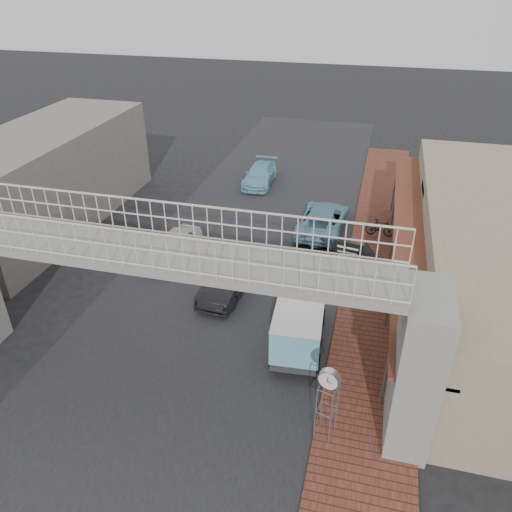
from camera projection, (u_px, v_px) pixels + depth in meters
The scene contains 15 objects.
ground at pixel (209, 316), 20.10m from camera, with size 120.00×120.00×0.00m, color black.
road_strip at pixel (209, 316), 20.10m from camera, with size 10.00×60.00×0.01m, color black.
sidewalk at pixel (377, 296), 21.19m from camera, with size 3.00×40.00×0.10m, color brown.
shophouse_row at pixel (497, 258), 20.08m from camera, with size 7.20×18.00×4.00m.
footbridge at pixel (161, 310), 15.15m from camera, with size 16.40×2.40×6.34m.
building_far_left at pixel (46, 179), 26.21m from camera, with size 5.00×14.00×5.00m, color gray.
white_hatchback at pixel (173, 246), 23.75m from camera, with size 1.52×3.79×1.29m, color white.
dark_sedan at pixel (229, 278), 21.25m from camera, with size 1.44×4.12×1.36m, color black.
angkot_curb at pixel (323, 219), 26.16m from camera, with size 2.28×4.94×1.37m, color #6595B0.
angkot_far at pixel (260, 174), 31.94m from camera, with size 1.70×4.18×1.21m, color #78B9D0.
angkot_van at pixel (299, 319), 17.96m from camera, with size 2.00×3.93×1.87m.
motorcycle_near at pixel (350, 277), 21.50m from camera, with size 0.68×1.95×1.02m, color black.
motorcycle_far at pixel (380, 228), 25.62m from camera, with size 0.42×1.50×0.90m, color black.
street_clock at pixel (329, 382), 13.81m from camera, with size 0.67×0.61×2.59m.
arrow_sign at pixel (369, 259), 18.80m from camera, with size 1.89×1.23×3.16m.
Camera 1 is at (5.85, -15.14, 12.26)m, focal length 35.00 mm.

